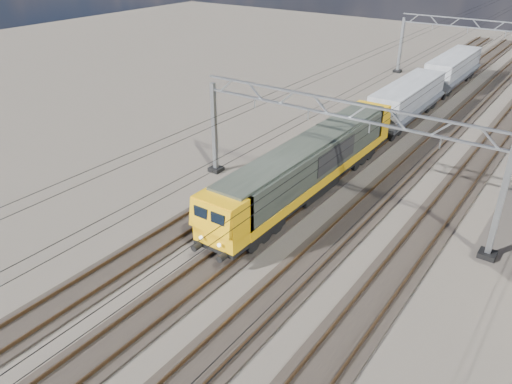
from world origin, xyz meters
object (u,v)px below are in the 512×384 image
Objects in this scene: hopper_wagon_lead at (407,99)px; catenary_gantry_far at (483,50)px; hopper_wagon_mid at (453,68)px; locomotive at (311,163)px; catenary_gantry_mid at (335,151)px.

catenary_gantry_far is at bearing 83.54° from hopper_wagon_lead.
hopper_wagon_mid is (-2.00, -3.45, -1.67)m from catenary_gantry_far.
catenary_gantry_far is 1.53× the size of hopper_wagon_mid.
catenary_gantry_far is 1.53× the size of hopper_wagon_lead.
catenary_gantry_mid is at bearing -18.00° from locomotive.
catenary_gantry_far is at bearing 86.76° from locomotive.
catenary_gantry_mid reaches higher than hopper_wagon_lead.
catenary_gantry_far is (0.00, 36.00, 0.00)m from catenary_gantry_mid.
locomotive is 31.90m from hopper_wagon_mid.
locomotive is at bearing -93.24° from catenary_gantry_far.
hopper_wagon_lead is (-2.00, 18.35, -1.67)m from catenary_gantry_mid.
locomotive is 17.70m from hopper_wagon_lead.
catenary_gantry_mid is 1.00× the size of catenary_gantry_far.
hopper_wagon_mid is at bearing -120.07° from catenary_gantry_far.
catenary_gantry_mid is 18.53m from hopper_wagon_lead.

